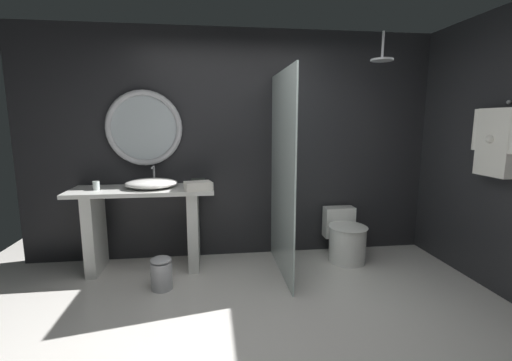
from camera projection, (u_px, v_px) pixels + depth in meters
name	position (u px, v px, depth m)	size (l,w,h in m)	color
ground_plane	(259.00, 351.00, 2.45)	(5.76, 5.76, 0.00)	silver
back_wall_panel	(236.00, 146.00, 4.09)	(4.80, 0.10, 2.60)	#232326
side_wall_right	(496.00, 152.00, 3.28)	(0.10, 2.47, 2.60)	#232326
vanity_counter	(145.00, 219.00, 3.75)	(1.48, 0.55, 0.89)	silver
vessel_sink	(151.00, 183.00, 3.70)	(0.54, 0.44, 0.21)	white
tumbler_cup	(96.00, 186.00, 3.60)	(0.07, 0.07, 0.09)	silver
tissue_box	(198.00, 183.00, 3.76)	(0.15, 0.11, 0.09)	#282D28
round_wall_mirror	(144.00, 128.00, 3.84)	(0.82, 0.06, 0.82)	#B7B7BC
shower_glass_panel	(282.00, 175.00, 3.59)	(0.02, 1.14, 2.08)	silver
rain_shower_head	(382.00, 58.00, 3.65)	(0.23, 0.23, 0.30)	#B7B7BC
hanging_bathrobe	(497.00, 139.00, 3.10)	(0.20, 0.54, 0.67)	#B7B7BC
toilet	(345.00, 238.00, 4.04)	(0.43, 0.61, 0.57)	white
waste_bin	(162.00, 273.00, 3.33)	(0.20, 0.20, 0.32)	#B7B7BC
folded_hand_towel	(198.00, 186.00, 3.59)	(0.27, 0.18, 0.09)	silver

